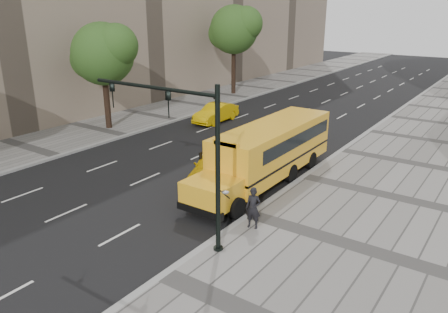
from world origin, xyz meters
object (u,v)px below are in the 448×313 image
Objects in this scene: taxi_far at (216,113)px; traffic_signal at (187,143)px; tree_b at (103,53)px; tree_c at (235,29)px; taxi_near at (213,165)px; pedestrian at (253,208)px; school_bus at (270,148)px.

traffic_signal is (10.37, -16.08, 3.35)m from taxi_far.
tree_c is at bearing 89.98° from tree_b.
traffic_signal is (15.61, -9.57, -1.58)m from tree_b.
taxi_near reaches higher than taxi_far.
taxi_near is 2.58× the size of pedestrian.
school_bus reaches higher than taxi_near.
tree_b is 19.24m from pedestrian.
taxi_near is (-2.50, -1.68, -0.99)m from school_bus.
traffic_signal reaches higher than pedestrian.
taxi_far is 19.43m from traffic_signal.
pedestrian is 0.28× the size of traffic_signal.
traffic_signal is at bearing -31.51° from tree_b.
pedestrian is at bearing -67.28° from school_bus.
tree_b is at bearing 144.27° from taxi_near.
tree_c is 2.01× the size of taxi_far.
tree_c is 1.42× the size of traffic_signal.
tree_c reaches higher than tree_b.
tree_c reaches higher than pedestrian.
school_bus is (14.92, -1.93, -3.90)m from tree_b.
tree_c reaches higher than traffic_signal.
tree_c is at bearing 115.46° from taxi_far.
taxi_near is at bearing -146.07° from school_bus.
traffic_signal is (3.19, -5.95, 3.32)m from taxi_near.
traffic_signal is at bearing -81.31° from taxi_near.
taxi_far is (-9.68, 8.45, -1.02)m from school_bus.
tree_c reaches higher than taxi_near.
tree_b reaches higher than taxi_near.
pedestrian reaches higher than taxi_far.
tree_b reaches higher than pedestrian.
tree_b is 9.70m from taxi_far.
traffic_signal is at bearing -58.23° from taxi_far.
pedestrian is at bearing -57.47° from taxi_near.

